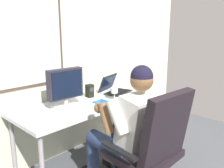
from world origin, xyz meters
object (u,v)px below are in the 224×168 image
desk (94,104)px  office_chair (154,144)px  crt_monitor (65,85)px  wine_glass (114,91)px  desk_speaker (90,91)px  laptop (114,88)px  cd_case (101,102)px  person_seated (128,127)px

desk → office_chair: 0.97m
crt_monitor → wine_glass: crt_monitor is taller
crt_monitor → desk_speaker: (0.41, 0.10, -0.15)m
office_chair → laptop: office_chair is taller
desk_speaker → desk: bearing=-113.1°
crt_monitor → desk_speaker: bearing=13.6°
crt_monitor → cd_case: size_ratio=2.72×
desk → person_seated: person_seated is taller
laptop → wine_glass: size_ratio=2.88×
desk_speaker → crt_monitor: bearing=-166.4°
office_chair → laptop: 1.19m
wine_glass → desk_speaker: desk_speaker is taller
office_chair → person_seated: size_ratio=0.86×
office_chair → laptop: (0.60, 1.01, 0.18)m
office_chair → wine_glass: 0.90m
office_chair → cd_case: bearing=76.5°
person_seated → crt_monitor: bearing=104.4°
office_chair → wine_glass: office_chair is taller
laptop → cd_case: laptop is taller
desk → desk_speaker: size_ratio=11.89×
desk → wine_glass: wine_glass is taller
laptop → person_seated: bearing=-128.7°
wine_glass → crt_monitor: bearing=160.4°
person_seated → wine_glass: (0.35, 0.50, 0.18)m
office_chair → cd_case: 0.86m
office_chair → laptop: size_ratio=2.59×
laptop → desk_speaker: bearing=169.8°
office_chair → crt_monitor: (-0.16, 0.97, 0.35)m
office_chair → desk_speaker: size_ratio=7.02×
desk → crt_monitor: size_ratio=4.46×
office_chair → wine_glass: size_ratio=7.44×
wine_glass → office_chair: bearing=-115.3°
office_chair → cd_case: (0.20, 0.82, 0.13)m
crt_monitor → laptop: 0.77m
desk → cd_case: (-0.00, -0.12, 0.06)m
desk → wine_glass: size_ratio=12.60×
laptop → wine_glass: laptop is taller
cd_case → office_chair: bearing=-103.5°
wine_glass → desk_speaker: (-0.12, 0.29, -0.03)m
wine_glass → desk_speaker: size_ratio=0.94×
wine_glass → desk_speaker: 0.31m
wine_glass → cd_case: wine_glass is taller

